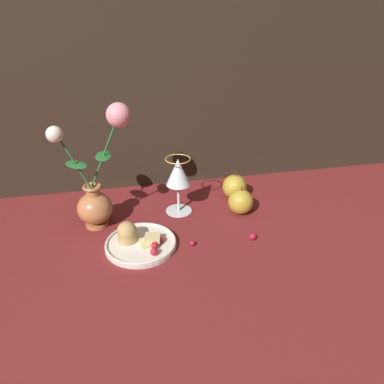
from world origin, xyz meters
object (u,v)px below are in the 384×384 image
object	(u,v)px
vase	(97,186)
wine_glass	(178,175)
apple_beside_vase	(235,187)
apple_near_glass	(241,202)
plate_with_pastries	(138,241)

from	to	relation	value
vase	wine_glass	distance (m)	0.22
wine_glass	apple_beside_vase	distance (m)	0.20
vase	apple_beside_vase	xyz separation A→B (m)	(0.40, 0.07, -0.08)
vase	apple_near_glass	bearing A→B (deg)	-2.61
plate_with_pastries	apple_near_glass	world-z (taller)	apple_near_glass
apple_beside_vase	apple_near_glass	distance (m)	0.09
vase	wine_glass	xyz separation A→B (m)	(0.22, 0.03, -0.00)
plate_with_pastries	apple_near_glass	xyz separation A→B (m)	(0.30, 0.10, 0.02)
plate_with_pastries	apple_near_glass	distance (m)	0.32
wine_glass	apple_near_glass	distance (m)	0.20
wine_glass	apple_near_glass	xyz separation A→B (m)	(0.17, -0.05, -0.08)
plate_with_pastries	apple_beside_vase	world-z (taller)	apple_beside_vase
wine_glass	apple_beside_vase	bearing A→B (deg)	13.84
wine_glass	apple_near_glass	size ratio (longest dim) A/B	1.97
vase	apple_beside_vase	world-z (taller)	vase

